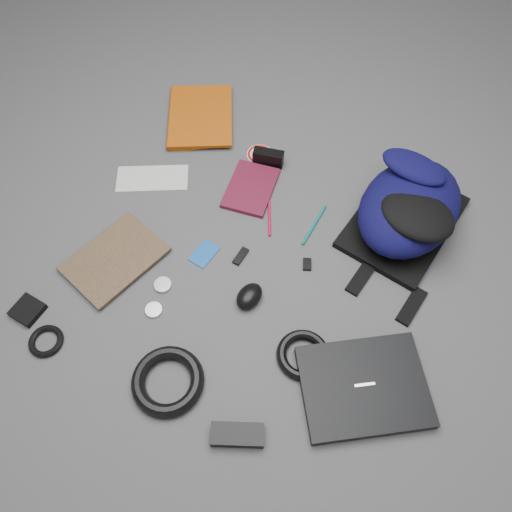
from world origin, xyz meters
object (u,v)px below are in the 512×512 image
(mouse, at_px, (249,296))
(power_brick, at_px, (237,435))
(textbook_red, at_px, (168,118))
(comic_book, at_px, (94,240))
(compact_camera, at_px, (268,158))
(backpack, at_px, (410,207))
(pouch, at_px, (28,310))
(laptop, at_px, (364,386))
(dvd_case, at_px, (251,188))

(mouse, height_order, power_brick, mouse)
(textbook_red, relative_size, power_brick, 2.32)
(comic_book, distance_m, power_brick, 0.70)
(textbook_red, distance_m, comic_book, 0.53)
(comic_book, xyz_separation_m, compact_camera, (0.39, 0.45, 0.02))
(backpack, xyz_separation_m, pouch, (-0.90, -0.62, -0.08))
(laptop, distance_m, textbook_red, 1.09)
(textbook_red, relative_size, pouch, 3.94)
(backpack, bearing_deg, mouse, -115.82)
(dvd_case, relative_size, power_brick, 1.54)
(textbook_red, distance_m, power_brick, 1.08)
(compact_camera, distance_m, power_brick, 0.86)
(mouse, bearing_deg, comic_book, -166.39)
(comic_book, distance_m, mouse, 0.49)
(pouch, bearing_deg, mouse, 22.61)
(laptop, bearing_deg, backpack, 63.36)
(textbook_red, height_order, mouse, mouse)
(backpack, bearing_deg, pouch, -129.42)
(laptop, relative_size, comic_book, 1.16)
(dvd_case, height_order, power_brick, power_brick)
(dvd_case, xyz_separation_m, power_brick, (0.22, -0.71, 0.01))
(mouse, height_order, pouch, mouse)
(textbook_red, distance_m, compact_camera, 0.39)
(backpack, height_order, compact_camera, backpack)
(laptop, xyz_separation_m, compact_camera, (-0.46, 0.62, 0.01))
(backpack, relative_size, textbook_red, 1.42)
(comic_book, bearing_deg, textbook_red, 113.16)
(laptop, distance_m, power_brick, 0.33)
(backpack, relative_size, comic_book, 1.56)
(power_brick, relative_size, pouch, 1.70)
(comic_book, bearing_deg, dvd_case, 65.56)
(mouse, xyz_separation_m, power_brick, (0.09, -0.35, -0.01))
(backpack, distance_m, mouse, 0.53)
(pouch, bearing_deg, dvd_case, 54.17)
(textbook_red, relative_size, comic_book, 1.10)
(backpack, height_order, laptop, backpack)
(textbook_red, distance_m, pouch, 0.79)
(laptop, bearing_deg, compact_camera, 99.73)
(compact_camera, distance_m, pouch, 0.84)
(textbook_red, xyz_separation_m, comic_book, (-0.00, -0.53, -0.01))
(dvd_case, distance_m, compact_camera, 0.12)
(laptop, distance_m, pouch, 0.91)
(pouch, bearing_deg, power_brick, -10.28)
(compact_camera, xyz_separation_m, pouch, (-0.45, -0.71, -0.02))
(power_brick, bearing_deg, dvd_case, 89.75)
(backpack, xyz_separation_m, comic_book, (-0.84, -0.36, -0.08))
(mouse, bearing_deg, pouch, -140.50)
(dvd_case, bearing_deg, power_brick, -74.39)
(compact_camera, bearing_deg, mouse, -83.02)
(laptop, distance_m, comic_book, 0.86)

